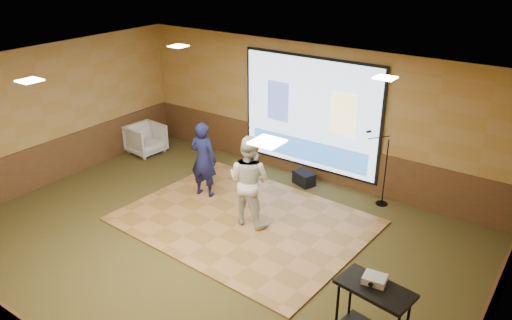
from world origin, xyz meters
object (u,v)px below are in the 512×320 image
Objects in this scene: av_table at (373,306)px; banquet_chair at (146,139)px; duffel_bag at (304,178)px; dance_floor at (244,220)px; player_right at (249,181)px; player_left at (203,159)px; mic_stand at (381,182)px; projector at (375,279)px; projector_screen at (310,115)px.

av_table reaches higher than banquet_chair.
dance_floor is at bearing -93.87° from duffel_bag.
player_right is 3.57m from av_table.
player_left is 0.92× the size of player_right.
player_right is 2.79m from mic_stand.
projector is 0.35× the size of banquet_chair.
player_left is 5.01m from av_table.
av_table is 1.21× the size of banquet_chair.
av_table is at bearing -66.41° from mic_stand.
duffel_bag reaches higher than dance_floor.
duffel_bag is at bearing 86.13° from dance_floor.
player_right is (1.43, -0.37, 0.07)m from player_left.
duffel_bag is (-3.13, 3.70, -0.56)m from av_table.
projector reaches higher than dance_floor.
projector is at bearing -26.31° from dance_floor.
projector_screen is 2.08× the size of player_left.
mic_stand is (1.71, 2.17, -0.41)m from player_right.
projector_screen is at bearing 121.57° from projector.
projector_screen reaches higher than mic_stand.
projector is 4.04m from mic_stand.
dance_floor is at bearing 146.44° from projector.
player_right is 1.75× the size of av_table.
mic_stand is at bearing 49.75° from dance_floor.
banquet_chair is 4.22m from duffel_bag.
av_table is (3.28, -4.09, -0.77)m from projector_screen.
dance_floor is at bearing 153.11° from player_left.
projector is (3.10, -1.59, 0.14)m from player_right.
dance_floor is 9.64× the size of duffel_bag.
player_right reaches higher than projector.
player_right is 4.36m from banquet_chair.
banquet_chair is at bearing 162.29° from dance_floor.
projector_screen is 7.17× the size of duffel_bag.
projector is at bearing -51.17° from projector_screen.
projector is 7.81m from banquet_chair.
dance_floor is 2.79× the size of player_left.
player_left is 2.31m from duffel_bag.
projector reaches higher than duffel_bag.
banquet_chair is at bearing 157.90° from av_table.
projector is at bearing -106.09° from banquet_chair.
mic_stand is (1.84, -0.25, -0.98)m from projector_screen.
projector_screen is 4.05× the size of banquet_chair.
projector_screen is 2.83m from dance_floor.
banquet_chair is at bearing -164.11° from projector_screen.
projector_screen is 0.74× the size of dance_floor.
player_left is 2.89m from banquet_chair.
projector_screen is 1.90× the size of player_right.
mic_stand is at bearing 110.46° from av_table.
projector_screen is 1.39m from duffel_bag.
player_right is at bearing 152.01° from av_table.
player_right is at bearing -101.68° from banquet_chair.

